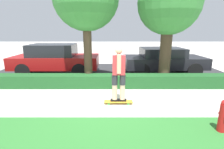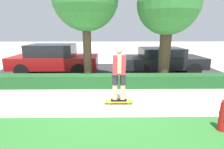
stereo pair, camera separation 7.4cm
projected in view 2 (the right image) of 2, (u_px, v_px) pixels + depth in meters
The scene contains 9 objects.
ground_plane at pixel (108, 103), 5.67m from camera, with size 60.00×60.00×0.00m, color beige.
street_asphalt at pixel (109, 72), 9.73m from camera, with size 12.76×5.00×0.01m.
hedge_row at pixel (108, 81), 7.15m from camera, with size 12.76×0.60×0.52m.
skateboard at pixel (119, 102), 5.57m from camera, with size 0.91×0.24×0.09m.
skater_person at pixel (119, 73), 5.34m from camera, with size 0.51×0.45×1.74m.
tree_mid at pixel (168, 5), 6.96m from camera, with size 2.52×2.52×4.60m.
parked_car_front at pixel (54, 59), 9.13m from camera, with size 4.41×1.97×1.58m.
parked_car_middle at pixel (162, 60), 9.26m from camera, with size 4.17×2.00×1.38m.
fire_hydrant at pixel (223, 115), 3.99m from camera, with size 0.18×0.28×0.79m.
Camera 2 is at (0.06, -5.26, 2.29)m, focal length 28.00 mm.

